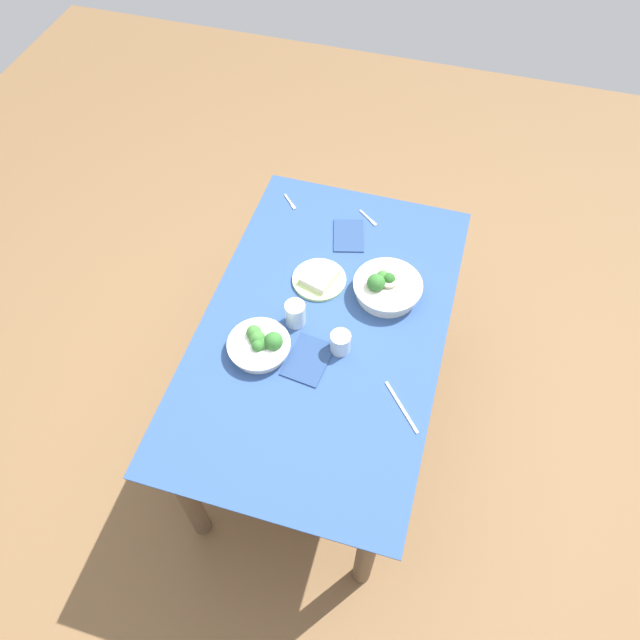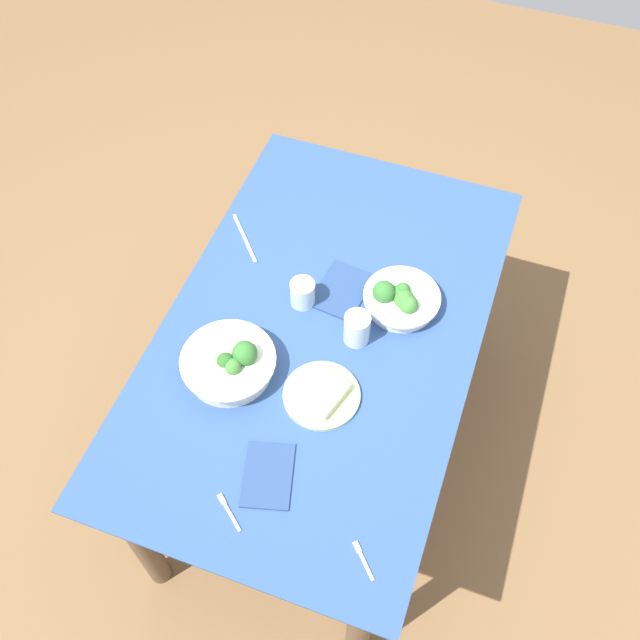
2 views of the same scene
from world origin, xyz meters
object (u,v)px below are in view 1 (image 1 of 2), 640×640
(fork_by_near_bowl, at_px, (290,202))
(water_glass_center, at_px, (295,314))
(water_glass_side, at_px, (340,342))
(bread_side_plate, at_px, (319,278))
(napkin_folded_upper, at_px, (349,236))
(table_knife_left, at_px, (401,407))
(broccoli_bowl_near, at_px, (386,287))
(fork_by_far_bowl, at_px, (369,219))
(broccoli_bowl_far, at_px, (260,344))
(napkin_folded_lower, at_px, (308,360))

(fork_by_near_bowl, bearing_deg, water_glass_center, -24.03)
(water_glass_side, bearing_deg, bread_side_plate, 29.57)
(napkin_folded_upper, bearing_deg, water_glass_center, 170.38)
(table_knife_left, bearing_deg, bread_side_plate, 1.45)
(broccoli_bowl_near, height_order, napkin_folded_upper, broccoli_bowl_near)
(broccoli_bowl_near, height_order, fork_by_far_bowl, broccoli_bowl_near)
(water_glass_center, bearing_deg, fork_by_far_bowl, -13.03)
(broccoli_bowl_far, distance_m, water_glass_center, 0.17)
(water_glass_center, distance_m, fork_by_far_bowl, 0.60)
(table_knife_left, xyz_separation_m, napkin_folded_lower, (0.09, 0.35, 0.00))
(broccoli_bowl_far, relative_size, broccoli_bowl_near, 0.86)
(broccoli_bowl_near, relative_size, napkin_folded_upper, 1.47)
(water_glass_side, bearing_deg, broccoli_bowl_far, 106.63)
(bread_side_plate, height_order, fork_by_near_bowl, bread_side_plate)
(fork_by_far_bowl, distance_m, table_knife_left, 0.87)
(broccoli_bowl_near, bearing_deg, fork_by_near_bowl, 53.49)
(water_glass_side, distance_m, napkin_folded_lower, 0.13)
(bread_side_plate, xyz_separation_m, fork_by_near_bowl, (0.37, 0.24, -0.01))
(fork_by_far_bowl, relative_size, napkin_folded_lower, 0.48)
(table_knife_left, xyz_separation_m, napkin_folded_upper, (0.70, 0.36, 0.00))
(fork_by_far_bowl, bearing_deg, broccoli_bowl_far, -68.20)
(bread_side_plate, xyz_separation_m, napkin_folded_lower, (-0.35, -0.06, -0.01))
(napkin_folded_upper, bearing_deg, table_knife_left, -152.57)
(napkin_folded_upper, bearing_deg, broccoli_bowl_near, -140.06)
(water_glass_side, bearing_deg, fork_by_near_bowl, 31.14)
(water_glass_center, xyz_separation_m, napkin_folded_upper, (0.46, -0.08, -0.05))
(broccoli_bowl_far, bearing_deg, napkin_folded_upper, -14.67)
(fork_by_far_bowl, height_order, napkin_folded_lower, napkin_folded_lower)
(broccoli_bowl_far, bearing_deg, water_glass_center, -28.78)
(broccoli_bowl_near, bearing_deg, napkin_folded_upper, 39.94)
(fork_by_near_bowl, xyz_separation_m, table_knife_left, (-0.81, -0.65, -0.00))
(fork_by_far_bowl, distance_m, fork_by_near_bowl, 0.34)
(fork_by_near_bowl, bearing_deg, broccoli_bowl_near, 9.89)
(broccoli_bowl_far, xyz_separation_m, water_glass_side, (0.08, -0.27, 0.01))
(broccoli_bowl_far, relative_size, napkin_folded_lower, 1.19)
(water_glass_center, distance_m, water_glass_side, 0.20)
(broccoli_bowl_near, distance_m, napkin_folded_upper, 0.32)
(fork_by_near_bowl, bearing_deg, bread_side_plate, -11.34)
(broccoli_bowl_near, xyz_separation_m, water_glass_center, (-0.22, 0.29, 0.01))
(napkin_folded_upper, bearing_deg, napkin_folded_lower, -178.81)
(broccoli_bowl_near, height_order, fork_by_near_bowl, broccoli_bowl_near)
(broccoli_bowl_far, height_order, fork_by_near_bowl, broccoli_bowl_far)
(water_glass_side, xyz_separation_m, napkin_folded_upper, (0.53, 0.11, -0.04))
(fork_by_far_bowl, distance_m, napkin_folded_upper, 0.13)
(broccoli_bowl_far, xyz_separation_m, bread_side_plate, (0.36, -0.11, -0.02))
(water_glass_center, xyz_separation_m, napkin_folded_lower, (-0.14, -0.09, -0.05))
(broccoli_bowl_far, bearing_deg, napkin_folded_lower, -88.68)
(fork_by_near_bowl, relative_size, table_knife_left, 0.37)
(broccoli_bowl_near, xyz_separation_m, fork_by_near_bowl, (0.36, 0.49, -0.04))
(fork_by_far_bowl, bearing_deg, napkin_folded_lower, -55.10)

